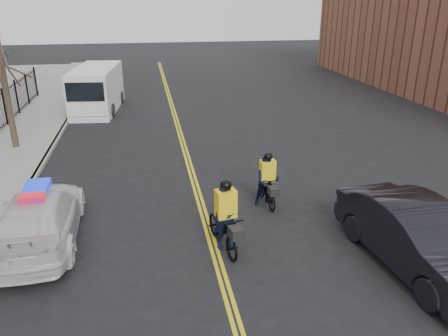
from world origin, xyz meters
name	(u,v)px	position (x,y,z in m)	size (l,w,h in m)	color
ground	(214,249)	(0.00, 0.00, 0.00)	(120.00, 120.00, 0.00)	black
center_line_left	(184,154)	(-0.08, 8.00, 0.01)	(0.10, 60.00, 0.01)	yellow
center_line_right	(188,154)	(0.08, 8.00, 0.01)	(0.10, 60.00, 0.01)	yellow
sidewalk	(7,163)	(-7.50, 8.00, 0.07)	(3.00, 60.00, 0.15)	gray
curb	(44,161)	(-6.00, 8.00, 0.07)	(0.20, 60.00, 0.15)	gray
street_tree	(2,72)	(-7.60, 10.00, 3.53)	(3.20, 3.20, 4.80)	#34281E
police_cruiser	(40,217)	(-4.75, 1.32, 0.75)	(2.29, 5.22, 1.65)	silver
dark_sedan	(418,238)	(4.95, -1.76, 0.86)	(1.82, 5.23, 1.72)	black
cargo_van	(97,90)	(-4.53, 16.92, 1.27)	(2.88, 6.40, 2.60)	white
cyclist_near	(226,225)	(0.34, 0.04, 0.71)	(1.11, 2.18, 2.04)	black
cyclist_far	(267,184)	(2.18, 2.49, 0.73)	(0.85, 1.84, 1.84)	black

